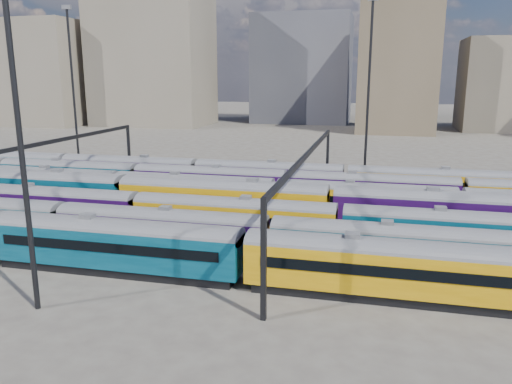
% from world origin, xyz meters
% --- Properties ---
extents(ground, '(500.00, 500.00, 0.00)m').
position_xyz_m(ground, '(0.00, 0.00, 0.00)').
color(ground, '#453F3A').
rests_on(ground, ground).
extents(rake_0, '(104.03, 3.05, 5.13)m').
position_xyz_m(rake_0, '(17.91, -15.00, 2.69)').
color(rake_0, black).
rests_on(rake_0, ground).
extents(rake_1, '(134.56, 2.81, 4.72)m').
position_xyz_m(rake_1, '(-1.40, -10.00, 2.48)').
color(rake_1, black).
rests_on(rake_1, ground).
extents(rake_2, '(118.00, 2.88, 4.84)m').
position_xyz_m(rake_2, '(-6.14, -5.00, 2.54)').
color(rake_2, black).
rests_on(rake_2, ground).
extents(rake_3, '(134.93, 3.29, 5.55)m').
position_xyz_m(rake_3, '(12.38, 0.00, 2.92)').
color(rake_3, black).
rests_on(rake_3, ground).
extents(rake_4, '(96.83, 2.84, 4.77)m').
position_xyz_m(rake_4, '(15.44, 5.00, 2.50)').
color(rake_4, black).
rests_on(rake_4, ground).
extents(rake_5, '(119.01, 2.90, 4.88)m').
position_xyz_m(rake_5, '(-13.71, 10.00, 2.56)').
color(rake_5, black).
rests_on(rake_5, ground).
extents(rake_6, '(140.86, 2.94, 4.95)m').
position_xyz_m(rake_6, '(-17.47, 15.00, 2.60)').
color(rake_6, black).
rests_on(rake_6, ground).
extents(gantry_1, '(0.35, 40.35, 8.03)m').
position_xyz_m(gantry_1, '(-20.00, 0.00, 6.79)').
color(gantry_1, black).
rests_on(gantry_1, ground).
extents(gantry_2, '(0.35, 40.35, 8.03)m').
position_xyz_m(gantry_2, '(10.00, 0.00, 6.79)').
color(gantry_2, black).
rests_on(gantry_2, ground).
extents(mast_1, '(1.40, 0.50, 25.60)m').
position_xyz_m(mast_1, '(-30.00, 22.00, 13.97)').
color(mast_1, black).
rests_on(mast_1, ground).
extents(mast_2, '(1.40, 0.50, 25.60)m').
position_xyz_m(mast_2, '(-5.00, -22.00, 13.97)').
color(mast_2, black).
rests_on(mast_2, ground).
extents(mast_3, '(1.40, 0.50, 25.60)m').
position_xyz_m(mast_3, '(15.00, 24.00, 13.97)').
color(mast_3, black).
rests_on(mast_3, ground).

